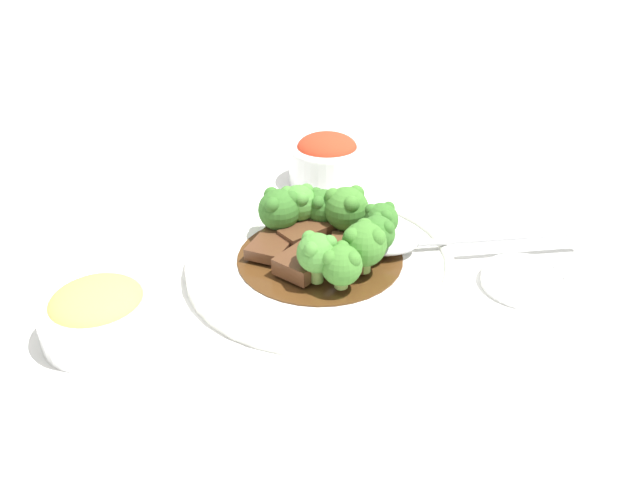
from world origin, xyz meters
TOP-DOWN VIEW (x-y plane):
  - ground_plane at (0.00, 0.00)m, footprint 4.00×4.00m
  - main_plate at (0.00, 0.00)m, footprint 0.26×0.26m
  - beef_strip_0 at (-0.01, 0.03)m, footprint 0.07×0.05m
  - beef_strip_1 at (-0.02, -0.02)m, footprint 0.06×0.05m
  - beef_strip_2 at (0.02, -0.00)m, footprint 0.07×0.05m
  - beef_strip_3 at (0.01, -0.05)m, footprint 0.06×0.04m
  - broccoli_floret_0 at (0.04, 0.02)m, footprint 0.04×0.04m
  - broccoli_floret_1 at (-0.05, 0.01)m, footprint 0.04×0.04m
  - broccoli_floret_2 at (0.01, 0.05)m, footprint 0.04×0.04m
  - broccoli_floret_3 at (-0.05, -0.02)m, footprint 0.04×0.04m
  - broccoli_floret_4 at (-0.04, 0.05)m, footprint 0.03×0.03m
  - broccoli_floret_5 at (0.04, 0.04)m, footprint 0.04×0.04m
  - broccoli_floret_6 at (-0.02, -0.05)m, footprint 0.04×0.04m
  - broccoli_floret_7 at (-0.04, -0.04)m, footprint 0.04×0.04m
  - broccoli_floret_8 at (-0.01, 0.05)m, footprint 0.03×0.03m
  - serving_spoon at (-0.05, 0.07)m, footprint 0.15×0.22m
  - side_bowl_kimchi at (-0.18, -0.07)m, footprint 0.09×0.09m
  - side_bowl_appetizer at (0.17, -0.13)m, footprint 0.10×0.10m
  - sauce_dish at (-0.05, 0.19)m, footprint 0.08×0.08m
  - paper_napkin at (0.16, 0.14)m, footprint 0.14×0.09m

SIDE VIEW (x-z plane):
  - ground_plane at x=0.00m, z-range 0.00..0.00m
  - paper_napkin at x=0.16m, z-range 0.00..0.01m
  - sauce_dish at x=-0.05m, z-range 0.00..0.01m
  - main_plate at x=0.00m, z-range 0.00..0.02m
  - beef_strip_0 at x=-0.01m, z-range 0.02..0.03m
  - side_bowl_appetizer at x=0.17m, z-range 0.00..0.05m
  - beef_strip_3 at x=0.01m, z-range 0.02..0.03m
  - serving_spoon at x=-0.05m, z-range 0.02..0.03m
  - beef_strip_1 at x=-0.02m, z-range 0.02..0.03m
  - beef_strip_2 at x=0.02m, z-range 0.02..0.03m
  - side_bowl_kimchi at x=-0.18m, z-range 0.00..0.06m
  - broccoli_floret_5 at x=0.04m, z-range 0.02..0.06m
  - broccoli_floret_3 at x=-0.05m, z-range 0.02..0.06m
  - broccoli_floret_6 at x=-0.02m, z-range 0.02..0.07m
  - broccoli_floret_8 at x=-0.01m, z-range 0.02..0.07m
  - broccoli_floret_1 at x=-0.05m, z-range 0.02..0.07m
  - broccoli_floret_7 at x=-0.04m, z-range 0.02..0.07m
  - broccoli_floret_2 at x=0.01m, z-range 0.02..0.07m
  - broccoli_floret_4 at x=-0.04m, z-range 0.03..0.07m
  - broccoli_floret_0 at x=0.04m, z-range 0.03..0.07m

